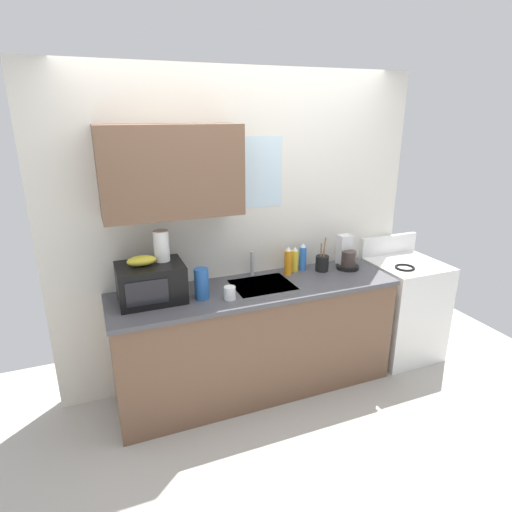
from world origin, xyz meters
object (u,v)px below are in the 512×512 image
object	(u,v)px
paper_towel_roll	(161,246)
dish_soap_bottle_blue	(303,257)
banana_bunch	(142,261)
cereal_canister	(202,284)
mug_white	(230,293)
coffee_maker	(346,256)
utensil_crock	(322,263)
dish_soap_bottle_yellow	(295,260)
dish_soap_bottle_orange	(288,261)
stove_range	(402,308)
microwave	(151,283)

from	to	relation	value
paper_towel_roll	dish_soap_bottle_blue	world-z (taller)	paper_towel_roll
banana_bunch	cereal_canister	bearing A→B (deg)	-14.38
banana_bunch	mug_white	world-z (taller)	banana_bunch
coffee_maker	utensil_crock	bearing A→B (deg)	177.13
banana_bunch	mug_white	bearing A→B (deg)	-18.42
cereal_canister	banana_bunch	bearing A→B (deg)	165.62
paper_towel_roll	coffee_maker	xyz separation A→B (m)	(1.56, 0.01, -0.28)
dish_soap_bottle_yellow	dish_soap_bottle_orange	bearing A→B (deg)	-150.11
banana_bunch	dish_soap_bottle_blue	world-z (taller)	banana_bunch
banana_bunch	stove_range	bearing A→B (deg)	-1.16
paper_towel_roll	mug_white	xyz separation A→B (m)	(0.42, -0.24, -0.33)
microwave	utensil_crock	bearing A→B (deg)	2.86
stove_range	mug_white	xyz separation A→B (m)	(-1.72, -0.14, 0.49)
dish_soap_bottle_orange	coffee_maker	bearing A→B (deg)	-3.90
microwave	paper_towel_roll	distance (m)	0.27
microwave	dish_soap_bottle_yellow	size ratio (longest dim) A/B	2.12
dish_soap_bottle_orange	dish_soap_bottle_yellow	size ratio (longest dim) A/B	1.12
microwave	dish_soap_bottle_blue	size ratio (longest dim) A/B	1.95
dish_soap_bottle_yellow	cereal_canister	distance (m)	0.90
dish_soap_bottle_orange	dish_soap_bottle_blue	distance (m)	0.18
dish_soap_bottle_orange	dish_soap_bottle_yellow	xyz separation A→B (m)	(0.09, 0.05, -0.01)
stove_range	microwave	xyz separation A→B (m)	(-2.24, 0.04, 0.58)
dish_soap_bottle_yellow	utensil_crock	distance (m)	0.23
utensil_crock	dish_soap_bottle_orange	bearing A→B (deg)	175.33
dish_soap_bottle_orange	dish_soap_bottle_blue	size ratio (longest dim) A/B	1.03
dish_soap_bottle_orange	dish_soap_bottle_blue	bearing A→B (deg)	20.05
microwave	dish_soap_bottle_orange	xyz separation A→B (m)	(1.12, 0.10, -0.02)
coffee_maker	dish_soap_bottle_orange	bearing A→B (deg)	176.10
microwave	cereal_canister	world-z (taller)	microwave
stove_range	microwave	size ratio (longest dim) A/B	2.35
paper_towel_roll	microwave	bearing A→B (deg)	-152.83
stove_range	dish_soap_bottle_orange	distance (m)	1.26
utensil_crock	dish_soap_bottle_yellow	bearing A→B (deg)	160.90
microwave	mug_white	world-z (taller)	microwave
paper_towel_roll	coffee_maker	distance (m)	1.58
dish_soap_bottle_blue	dish_soap_bottle_orange	bearing A→B (deg)	-159.95
cereal_canister	utensil_crock	world-z (taller)	utensil_crock
dish_soap_bottle_yellow	cereal_canister	size ratio (longest dim) A/B	0.96
banana_bunch	dish_soap_bottle_yellow	xyz separation A→B (m)	(1.26, 0.15, -0.20)
paper_towel_roll	dish_soap_bottle_orange	bearing A→B (deg)	2.52
paper_towel_roll	mug_white	bearing A→B (deg)	-29.71
cereal_canister	utensil_crock	xyz separation A→B (m)	(1.09, 0.17, -0.04)
microwave	dish_soap_bottle_blue	bearing A→B (deg)	6.97
stove_range	banana_bunch	distance (m)	2.41
cereal_canister	mug_white	bearing A→B (deg)	-26.49
paper_towel_roll	utensil_crock	bearing A→B (deg)	0.86
banana_bunch	utensil_crock	bearing A→B (deg)	2.71
microwave	utensil_crock	world-z (taller)	utensil_crock
banana_bunch	utensil_crock	world-z (taller)	banana_bunch
utensil_crock	coffee_maker	bearing A→B (deg)	-2.87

